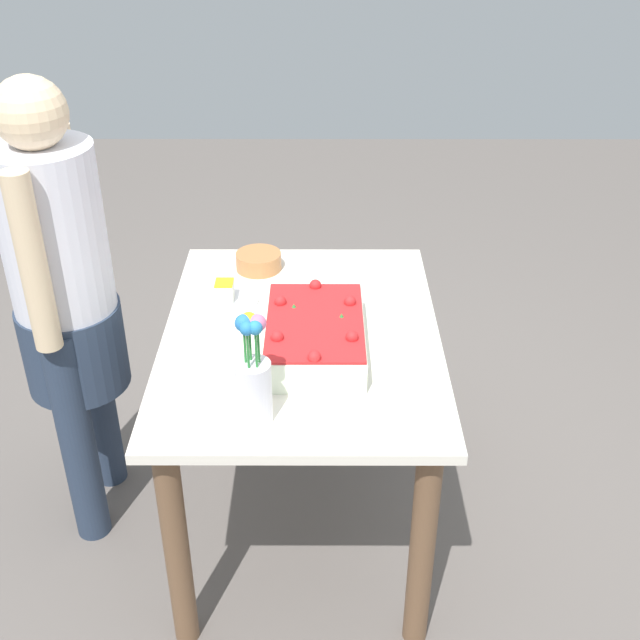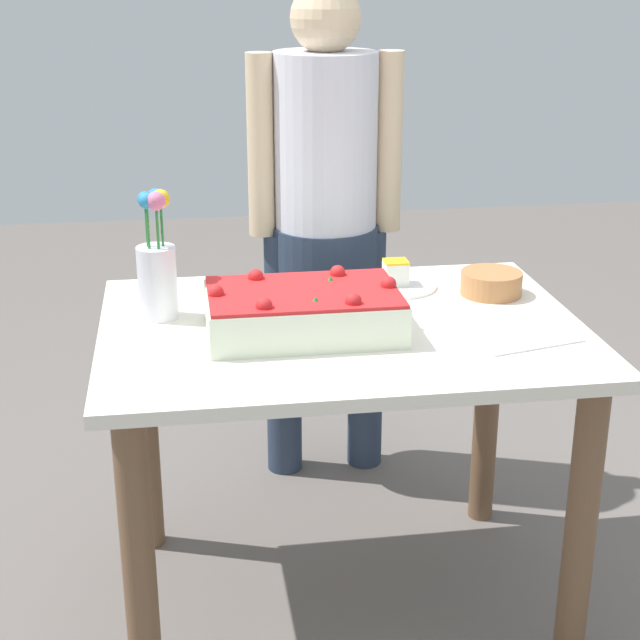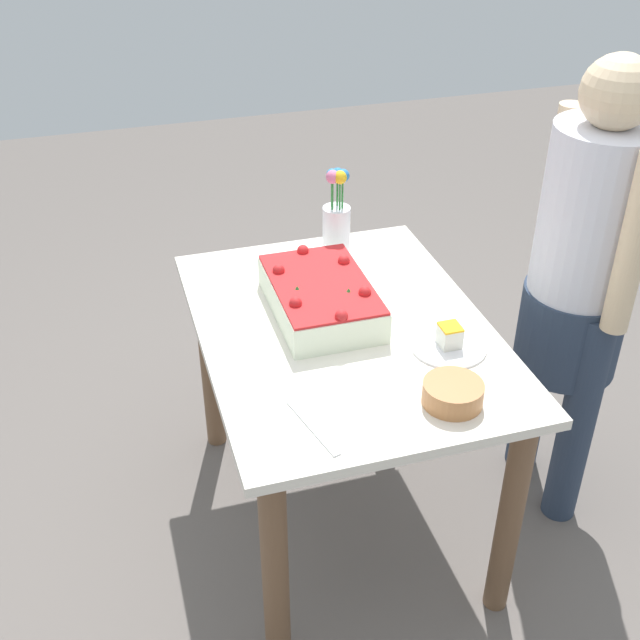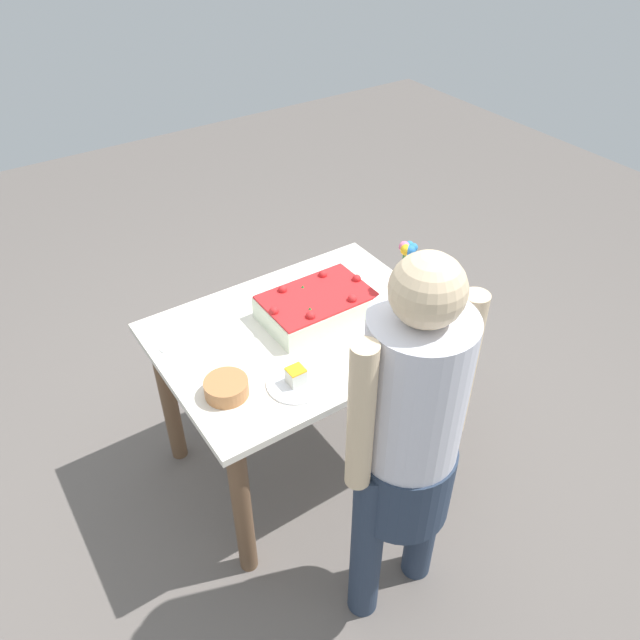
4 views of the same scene
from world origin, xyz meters
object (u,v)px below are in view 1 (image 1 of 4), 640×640
Objects in this scene: serving_plate_with_slice at (225,297)px; person_standing at (64,291)px; sheet_cake at (315,335)px; cake_knife at (365,270)px; flower_vase at (253,380)px; fruit_bowl at (259,261)px.

person_standing reaches higher than serving_plate_with_slice.
person_standing reaches higher than sheet_cake.
cake_knife is 0.76× the size of flower_vase.
flower_vase reaches higher than serving_plate_with_slice.
flower_vase reaches higher than fruit_bowl.
flower_vase is at bearing -35.09° from cake_knife.
flower_vase is (-0.60, -0.14, 0.11)m from serving_plate_with_slice.
sheet_cake is 2.04× the size of serving_plate_with_slice.
sheet_cake is at bearing -158.75° from fruit_bowl.
fruit_bowl is at bearing -22.22° from serving_plate_with_slice.
serving_plate_with_slice is at bearing 13.26° from person_standing.
serving_plate_with_slice is at bearing -78.41° from cake_knife.
fruit_bowl is at bearing 3.19° from flower_vase.
sheet_cake reaches higher than cake_knife.
flower_vase is (-0.32, 0.15, 0.07)m from sheet_cake.
cake_knife is 0.88m from flower_vase.
fruit_bowl is (0.82, 0.05, -0.09)m from flower_vase.
cake_knife is at bearing 19.49° from person_standing.
person_standing is at bearing 103.26° from serving_plate_with_slice.
flower_vase is at bearing -167.05° from serving_plate_with_slice.
cake_knife is 0.36m from fruit_bowl.
person_standing is (-0.33, 0.56, 0.07)m from fruit_bowl.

